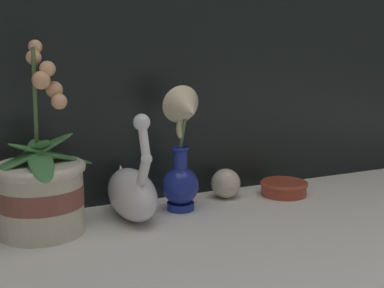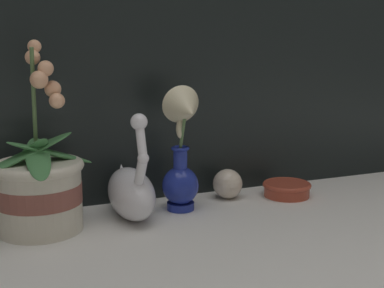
# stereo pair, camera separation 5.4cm
# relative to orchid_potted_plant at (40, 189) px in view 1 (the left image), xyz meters

# --- Properties ---
(ground_plane) EXTENTS (2.80, 2.80, 0.00)m
(ground_plane) POSITION_rel_orchid_potted_plant_xyz_m (0.29, -0.11, -0.09)
(ground_plane) COLOR silver
(orchid_potted_plant) EXTENTS (0.25, 0.22, 0.38)m
(orchid_potted_plant) POSITION_rel_orchid_potted_plant_xyz_m (0.00, 0.00, 0.00)
(orchid_potted_plant) COLOR beige
(orchid_potted_plant) RESTS_ON ground_plane
(swan_figurine) EXTENTS (0.09, 0.21, 0.24)m
(swan_figurine) POSITION_rel_orchid_potted_plant_xyz_m (0.19, 0.01, -0.03)
(swan_figurine) COLOR white
(swan_figurine) RESTS_ON ground_plane
(blue_vase) EXTENTS (0.08, 0.12, 0.28)m
(blue_vase) POSITION_rel_orchid_potted_plant_xyz_m (0.31, 0.00, 0.04)
(blue_vase) COLOR navy
(blue_vase) RESTS_ON ground_plane
(glass_sphere) EXTENTS (0.07, 0.07, 0.07)m
(glass_sphere) POSITION_rel_orchid_potted_plant_xyz_m (0.44, 0.06, -0.05)
(glass_sphere) COLOR beige
(glass_sphere) RESTS_ON ground_plane
(amber_dish) EXTENTS (0.12, 0.12, 0.03)m
(amber_dish) POSITION_rel_orchid_potted_plant_xyz_m (0.58, 0.02, -0.07)
(amber_dish) COLOR #A8422D
(amber_dish) RESTS_ON ground_plane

